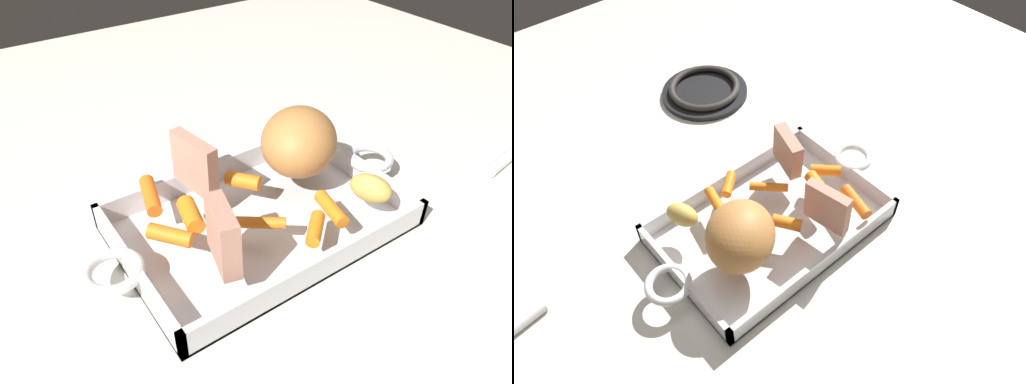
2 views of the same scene
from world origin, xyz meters
TOP-DOWN VIEW (x-y plane):
  - ground_plane at (0.00, 0.00)m, footprint 1.73×1.73m
  - roasting_dish at (0.00, 0.00)m, footprint 0.46×0.24m
  - pork_roast at (0.08, 0.03)m, footprint 0.16×0.15m
  - roast_slice_thin at (-0.05, 0.07)m, footprint 0.03×0.08m
  - roast_slice_thick at (-0.09, -0.06)m, footprint 0.04×0.08m
  - baby_carrot_short at (-0.00, 0.04)m, footprint 0.04×0.05m
  - baby_carrot_northwest at (-0.09, 0.02)m, footprint 0.03×0.06m
  - baby_carrot_center_right at (-0.13, -0.00)m, footprint 0.05×0.05m
  - baby_carrot_southeast at (0.06, -0.07)m, footprint 0.03×0.06m
  - baby_carrot_southwest at (-0.03, -0.04)m, footprint 0.06×0.05m
  - baby_carrot_northeast at (-0.11, 0.08)m, footprint 0.04×0.07m
  - baby_carrot_center_left at (0.02, -0.08)m, footprint 0.05×0.04m
  - potato_golden_small at (0.12, -0.07)m, footprint 0.05×0.06m

SIDE VIEW (x-z plane):
  - ground_plane at x=0.00m, z-range 0.00..0.00m
  - roasting_dish at x=0.00m, z-range -0.01..0.03m
  - baby_carrot_southwest at x=-0.03m, z-range 0.04..0.06m
  - baby_carrot_center_left at x=0.02m, z-range 0.04..0.06m
  - baby_carrot_southeast at x=0.06m, z-range 0.04..0.06m
  - baby_carrot_center_right at x=-0.13m, z-range 0.04..0.06m
  - baby_carrot_northeast at x=-0.11m, z-range 0.04..0.06m
  - baby_carrot_short at x=0.00m, z-range 0.04..0.06m
  - baby_carrot_northwest at x=-0.09m, z-range 0.04..0.06m
  - potato_golden_small at x=0.12m, z-range 0.04..0.08m
  - roast_slice_thick at x=-0.09m, z-range 0.04..0.11m
  - roast_slice_thin at x=-0.05m, z-range 0.04..0.12m
  - pork_roast at x=0.08m, z-range 0.04..0.13m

